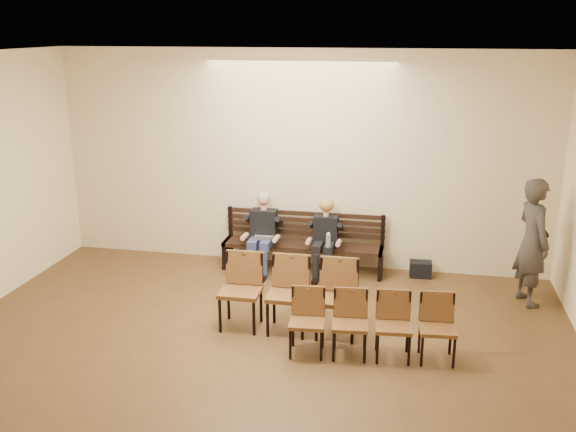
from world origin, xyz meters
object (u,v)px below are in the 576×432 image
(seated_man, at_px, (263,234))
(bag, at_px, (420,269))
(seated_woman, at_px, (325,242))
(passerby, at_px, (534,233))
(laptop, at_px, (263,240))
(bench, at_px, (302,257))
(chair_row_front, at_px, (288,296))
(chair_row_back, at_px, (372,326))
(water_bottle, at_px, (328,247))

(seated_man, height_order, bag, seated_man)
(seated_woman, height_order, passerby, passerby)
(laptop, bearing_deg, passerby, -13.62)
(laptop, bearing_deg, seated_woman, -1.33)
(bench, xyz_separation_m, seated_man, (-0.63, -0.12, 0.39))
(laptop, distance_m, chair_row_front, 2.09)
(seated_man, height_order, seated_woman, seated_man)
(bench, bearing_deg, chair_row_back, -63.55)
(seated_woman, height_order, bag, seated_woman)
(bench, relative_size, chair_row_front, 1.46)
(seated_man, xyz_separation_m, water_bottle, (1.10, -0.29, -0.05))
(laptop, bearing_deg, chair_row_front, -75.88)
(water_bottle, relative_size, bag, 0.71)
(seated_man, relative_size, chair_row_back, 0.63)
(chair_row_front, distance_m, chair_row_back, 1.21)
(bench, xyz_separation_m, bag, (1.88, 0.10, -0.10))
(passerby, relative_size, chair_row_back, 1.08)
(water_bottle, bearing_deg, seated_man, 165.50)
(chair_row_back, bearing_deg, chair_row_front, 151.87)
(seated_man, distance_m, seated_woman, 1.01)
(bag, bearing_deg, water_bottle, -160.31)
(passerby, bearing_deg, seated_woman, 61.52)
(seated_man, bearing_deg, laptop, -75.85)
(seated_man, bearing_deg, water_bottle, -14.50)
(chair_row_front, relative_size, chair_row_back, 0.91)
(seated_man, bearing_deg, chair_row_back, -52.33)
(laptop, height_order, passerby, passerby)
(water_bottle, xyz_separation_m, passerby, (2.91, -0.19, 0.48))
(chair_row_front, bearing_deg, seated_woman, 84.44)
(bag, xyz_separation_m, passerby, (1.50, -0.70, 0.93))
(laptop, relative_size, chair_row_front, 0.17)
(bag, bearing_deg, seated_man, -175.00)
(water_bottle, xyz_separation_m, bag, (1.41, 0.51, -0.45))
(chair_row_front, bearing_deg, seated_man, 111.46)
(bench, relative_size, seated_woman, 2.38)
(bench, relative_size, water_bottle, 10.76)
(chair_row_back, bearing_deg, seated_man, 122.39)
(bench, xyz_separation_m, laptop, (-0.60, -0.24, 0.33))
(laptop, bearing_deg, water_bottle, -17.11)
(chair_row_back, bearing_deg, water_bottle, 105.36)
(bench, bearing_deg, seated_woman, -17.64)
(seated_man, relative_size, passerby, 0.59)
(chair_row_back, bearing_deg, passerby, 39.23)
(bench, distance_m, passerby, 3.53)
(laptop, bearing_deg, chair_row_back, -59.88)
(water_bottle, height_order, passerby, passerby)
(laptop, height_order, chair_row_front, chair_row_front)
(chair_row_front, bearing_deg, water_bottle, 80.65)
(bench, height_order, seated_man, seated_man)
(passerby, distance_m, chair_row_front, 3.59)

